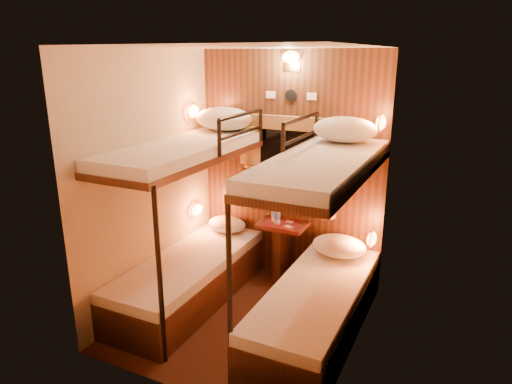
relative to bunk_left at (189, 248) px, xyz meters
The scene contains 22 objects.
floor 0.86m from the bunk_left, ahead, with size 2.10×2.10×0.00m, color #34180E.
ceiling 1.95m from the bunk_left, ahead, with size 2.10×2.10×0.00m, color silver.
wall_back 1.34m from the bunk_left, 56.56° to the left, with size 2.40×2.40×0.00m, color #C6B293.
wall_front 1.44m from the bunk_left, 59.93° to the right, with size 2.40×2.40×0.00m, color #C6B293.
wall_left 0.74m from the bunk_left, 168.93° to the right, with size 2.40×2.40×0.00m, color #C6B293.
wall_right 1.77m from the bunk_left, ahead, with size 2.40×2.40×0.00m, color #C6B293.
back_panel 1.33m from the bunk_left, 56.16° to the left, with size 2.00×0.03×2.40m, color #311D0D.
bunk_left is the anchor object (origin of this frame).
bunk_right 1.30m from the bunk_left, ahead, with size 0.72×1.90×1.82m.
window 1.30m from the bunk_left, 55.30° to the left, with size 1.00×0.12×0.79m.
curtains 1.32m from the bunk_left, 54.32° to the left, with size 1.10×0.22×1.00m.
back_fixtures 2.03m from the bunk_left, 55.16° to the left, with size 0.54×0.09×0.48m.
reading_lamps 1.13m from the bunk_left, 44.25° to the left, with size 2.00×0.20×1.25m.
table 1.02m from the bunk_left, 50.33° to the left, with size 0.50×0.34×0.66m.
bottle_left 0.99m from the bunk_left, 55.66° to the left, with size 0.07×0.07×0.24m.
bottle_right 0.98m from the bunk_left, 50.60° to the left, with size 0.07×0.07×0.25m.
sachet_a 1.03m from the bunk_left, 43.32° to the left, with size 0.09×0.06×0.01m, color silver.
sachet_b 1.10m from the bunk_left, 49.88° to the left, with size 0.08×0.06×0.01m, color silver.
pillow_lower_left 0.75m from the bunk_left, 90.17° to the left, with size 0.43×0.31×0.17m, color silver.
pillow_lower_right 1.45m from the bunk_left, 26.85° to the left, with size 0.53×0.38×0.21m, color silver.
pillow_upper_left 1.36m from the bunk_left, 90.17° to the left, with size 0.61×0.44×0.24m, color silver.
pillow_upper_right 1.84m from the bunk_left, 25.66° to the left, with size 0.58×0.41×0.23m, color silver.
Camera 1 is at (1.69, -3.30, 2.34)m, focal length 32.00 mm.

